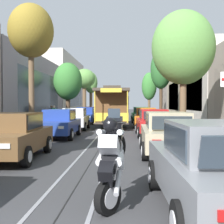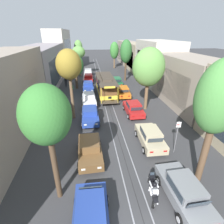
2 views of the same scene
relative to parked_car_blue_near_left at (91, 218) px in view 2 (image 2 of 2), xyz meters
name	(u,v)px [view 2 (image 2 of 2)]	position (x,y,z in m)	size (l,w,h in m)	color
ground_plane	(104,90)	(2.79, 23.68, -0.80)	(160.00, 160.00, 0.00)	#38383A
trolley_track_rails	(102,84)	(2.79, 28.00, -0.79)	(1.14, 71.13, 0.01)	gray
building_facade_left	(47,61)	(-7.77, 30.49, 3.43)	(5.76, 62.83, 10.11)	gray
building_facade_right	(156,65)	(13.48, 27.69, 2.70)	(5.68, 62.83, 7.95)	tan
parked_car_blue_near_left	(91,218)	(0.00, 0.00, 0.00)	(2.08, 4.39, 1.58)	#233D93
parked_car_brown_second_left	(90,149)	(0.04, 5.76, 0.00)	(2.09, 4.40, 1.58)	brown
parked_car_blue_mid_left	(90,115)	(0.19, 12.12, 0.00)	(2.03, 4.37, 1.58)	#233D93
parked_car_white_fourth_left	(89,99)	(0.13, 17.34, 0.00)	(2.10, 4.40, 1.58)	silver
parked_car_blue_fifth_left	(88,86)	(0.07, 23.62, 0.00)	(2.04, 4.38, 1.58)	#233D93
parked_car_red_sixth_left	(89,78)	(0.17, 29.47, 0.00)	(2.12, 4.41, 1.58)	red
parked_car_silver_far_left	(88,73)	(0.16, 35.08, 0.00)	(2.07, 4.39, 1.58)	#B7B7BC
parked_car_grey_near_right	(184,191)	(5.48, 0.97, 0.00)	(2.11, 4.41, 1.58)	slate
parked_car_beige_second_right	(150,137)	(5.45, 6.86, 0.00)	(2.06, 4.39, 1.58)	#C1B28E
parked_car_red_mid_right	(133,108)	(5.51, 13.29, 0.00)	(2.04, 4.38, 1.58)	red
parked_car_orange_fourth_right	(123,92)	(5.50, 19.99, 0.00)	(2.07, 4.39, 1.58)	orange
parked_car_green_fifth_right	(116,82)	(5.41, 26.13, 0.00)	(2.05, 4.38, 1.58)	#1E6038
street_tree_kerb_left_near	(46,116)	(-1.91, 2.29, 4.73)	(2.52, 2.62, 7.19)	#4C3826
street_tree_kerb_left_second	(69,65)	(-1.75, 13.23, 5.36)	(2.67, 2.84, 7.84)	brown
street_tree_kerb_left_mid	(75,65)	(-1.99, 25.46, 3.33)	(2.86, 3.03, 6.07)	#4C3826
street_tree_kerb_left_fourth	(79,53)	(-1.75, 35.49, 4.35)	(2.94, 2.52, 6.63)	brown
street_tree_kerb_left_far	(78,48)	(-2.26, 47.03, 4.58)	(2.30, 2.03, 7.45)	brown
street_tree_kerb_right_near	(219,100)	(7.40, 2.40, 5.11)	(2.71, 2.40, 8.21)	brown
street_tree_kerb_right_second	(149,68)	(7.52, 14.72, 4.62)	(3.98, 3.20, 7.81)	brown
street_tree_kerb_right_mid	(126,52)	(7.87, 29.81, 4.97)	(2.38, 2.45, 8.11)	#4C3826
street_tree_kerb_right_fourth	(114,51)	(7.64, 44.27, 3.91)	(2.42, 2.18, 7.03)	brown
cable_car_trolley	(106,86)	(2.79, 20.63, 0.86)	(2.74, 9.16, 3.28)	brown
motorcycle_with_rider	(153,189)	(3.66, 1.20, 0.14)	(0.52, 1.86, 1.80)	black
pedestrian_on_left_pavement	(72,88)	(-2.60, 22.12, 0.18)	(0.55, 0.35, 1.73)	#282D38
pedestrian_on_right_pavement	(66,81)	(-4.07, 26.89, 0.18)	(0.55, 0.40, 1.73)	black
street_sign_post	(177,134)	(7.12, 5.45, 1.04)	(0.36, 0.09, 2.97)	slate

